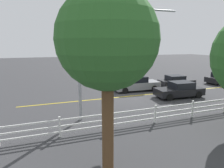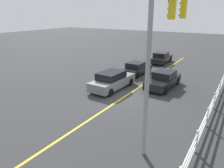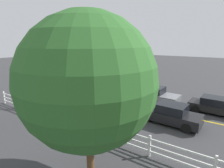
{
  "view_description": "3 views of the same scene",
  "coord_description": "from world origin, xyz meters",
  "views": [
    {
      "loc": [
        7.66,
        16.07,
        4.86
      ],
      "look_at": [
        1.84,
        -0.46,
        1.2
      ],
      "focal_mm": 30.88,
      "sensor_mm": 36.0,
      "label": 1
    },
    {
      "loc": [
        13.7,
        7.48,
        6.31
      ],
      "look_at": [
        1.44,
        -0.13,
        1.5
      ],
      "focal_mm": 34.6,
      "sensor_mm": 36.0,
      "label": 2
    },
    {
      "loc": [
        -7.48,
        14.06,
        5.69
      ],
      "look_at": [
        1.48,
        0.86,
        1.94
      ],
      "focal_mm": 29.29,
      "sensor_mm": 36.0,
      "label": 3
    }
  ],
  "objects": [
    {
      "name": "car_1",
      "position": [
        -4.01,
        1.79,
        0.68
      ],
      "size": [
        4.53,
        2.02,
        1.44
      ],
      "rotation": [
        0.0,
        0.0,
        -0.05
      ],
      "color": "black",
      "rests_on": "ground_plane"
    },
    {
      "name": "ground_plane",
      "position": [
        0.0,
        0.0,
        0.0
      ],
      "size": [
        120.0,
        120.0,
        0.0
      ],
      "primitive_type": "plane",
      "color": "#38383A"
    },
    {
      "name": "signal_assembly",
      "position": [
        3.84,
        4.2,
        5.24
      ],
      "size": [
        6.89,
        0.38,
        7.5
      ],
      "color": "gray",
      "rests_on": "ground_plane"
    },
    {
      "name": "car_2",
      "position": [
        -13.2,
        -1.67,
        0.68
      ],
      "size": [
        4.3,
        1.92,
        1.41
      ],
      "rotation": [
        0.0,
        0.0,
        3.17
      ],
      "color": "black",
      "rests_on": "ground_plane"
    },
    {
      "name": "lane_center_stripe",
      "position": [
        -4.0,
        0.0,
        0.0
      ],
      "size": [
        28.0,
        0.16,
        0.01
      ],
      "primitive_type": "cube",
      "color": "gold",
      "rests_on": "ground_plane"
    },
    {
      "name": "car_0",
      "position": [
        -1.32,
        -1.82,
        0.75
      ],
      "size": [
        4.84,
        2.07,
        1.54
      ],
      "rotation": [
        0.0,
        0.0,
        3.11
      ],
      "color": "slate",
      "rests_on": "ground_plane"
    },
    {
      "name": "car_3",
      "position": [
        -6.6,
        -2.07,
        0.64
      ],
      "size": [
        4.11,
        1.96,
        1.32
      ],
      "rotation": [
        0.0,
        0.0,
        3.1
      ],
      "color": "black",
      "rests_on": "ground_plane"
    },
    {
      "name": "white_rail_fence",
      "position": [
        -3.0,
        6.24,
        0.6
      ],
      "size": [
        26.1,
        0.1,
        1.15
      ],
      "color": "white",
      "rests_on": "ground_plane"
    },
    {
      "name": "tree_2",
      "position": [
        5.69,
        10.01,
        4.95
      ],
      "size": [
        3.36,
        3.36,
        6.69
      ],
      "color": "brown",
      "rests_on": "ground_plane"
    }
  ]
}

